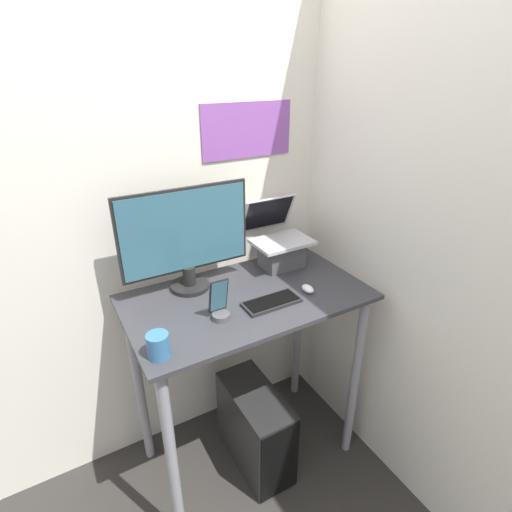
{
  "coord_description": "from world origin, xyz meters",
  "views": [
    {
      "loc": [
        -0.71,
        -1.02,
        1.9
      ],
      "look_at": [
        0.05,
        0.3,
        1.17
      ],
      "focal_mm": 28.0,
      "sensor_mm": 36.0,
      "label": 1
    }
  ],
  "objects_px": {
    "cell_phone": "(220,306)",
    "computer_tower": "(255,428)",
    "mouse": "(308,289)",
    "monitor": "(186,240)",
    "laptop": "(280,247)",
    "keyboard": "(272,302)"
  },
  "relations": [
    {
      "from": "monitor",
      "to": "laptop",
      "type": "bearing_deg",
      "value": -0.98
    },
    {
      "from": "laptop",
      "to": "mouse",
      "type": "height_order",
      "value": "laptop"
    },
    {
      "from": "cell_phone",
      "to": "monitor",
      "type": "bearing_deg",
      "value": 93.56
    },
    {
      "from": "cell_phone",
      "to": "laptop",
      "type": "bearing_deg",
      "value": 31.09
    },
    {
      "from": "mouse",
      "to": "monitor",
      "type": "bearing_deg",
      "value": 146.29
    },
    {
      "from": "keyboard",
      "to": "computer_tower",
      "type": "bearing_deg",
      "value": 131.44
    },
    {
      "from": "mouse",
      "to": "computer_tower",
      "type": "distance_m",
      "value": 0.81
    },
    {
      "from": "computer_tower",
      "to": "mouse",
      "type": "bearing_deg",
      "value": -12.06
    },
    {
      "from": "monitor",
      "to": "cell_phone",
      "type": "xyz_separation_m",
      "value": [
        0.02,
        -0.28,
        -0.18
      ]
    },
    {
      "from": "monitor",
      "to": "computer_tower",
      "type": "distance_m",
      "value": 1.05
    },
    {
      "from": "monitor",
      "to": "mouse",
      "type": "relative_size",
      "value": 8.4
    },
    {
      "from": "monitor",
      "to": "computer_tower",
      "type": "relative_size",
      "value": 1.22
    },
    {
      "from": "keyboard",
      "to": "cell_phone",
      "type": "xyz_separation_m",
      "value": [
        -0.23,
        0.01,
        0.05
      ]
    },
    {
      "from": "mouse",
      "to": "cell_phone",
      "type": "height_order",
      "value": "cell_phone"
    },
    {
      "from": "laptop",
      "to": "monitor",
      "type": "relative_size",
      "value": 0.57
    },
    {
      "from": "laptop",
      "to": "cell_phone",
      "type": "bearing_deg",
      "value": -148.91
    },
    {
      "from": "monitor",
      "to": "mouse",
      "type": "xyz_separation_m",
      "value": [
        0.44,
        -0.29,
        -0.22
      ]
    },
    {
      "from": "cell_phone",
      "to": "computer_tower",
      "type": "xyz_separation_m",
      "value": [
        0.18,
        0.04,
        -0.81
      ]
    },
    {
      "from": "keyboard",
      "to": "mouse",
      "type": "xyz_separation_m",
      "value": [
        0.19,
        0.0,
        0.01
      ]
    },
    {
      "from": "laptop",
      "to": "computer_tower",
      "type": "relative_size",
      "value": 0.69
    },
    {
      "from": "laptop",
      "to": "mouse",
      "type": "xyz_separation_m",
      "value": [
        -0.03,
        -0.28,
        -0.08
      ]
    },
    {
      "from": "monitor",
      "to": "cell_phone",
      "type": "height_order",
      "value": "monitor"
    }
  ]
}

